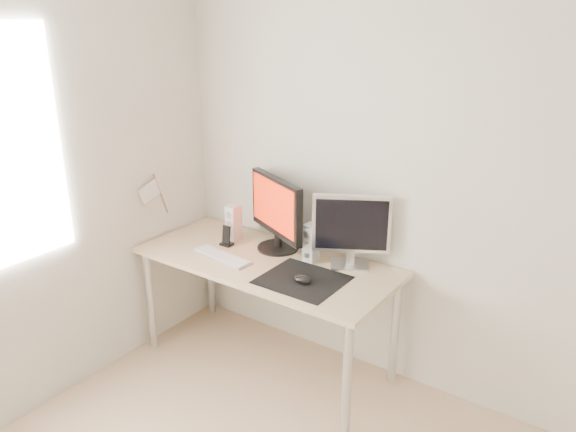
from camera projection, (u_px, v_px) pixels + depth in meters
The scene contains 11 objects.
wall_back at pixel (446, 189), 2.98m from camera, with size 3.50×3.50×0.00m, color silver.
mousepad at pixel (302, 280), 3.12m from camera, with size 0.45×0.40×0.00m, color black.
mouse at pixel (303, 279), 3.08m from camera, with size 0.11×0.06×0.04m, color black.
desk at pixel (266, 271), 3.41m from camera, with size 1.60×0.70×0.73m.
main_monitor at pixel (276, 211), 3.44m from camera, with size 0.52×0.35×0.47m.
second_monitor at pixel (351, 228), 3.21m from camera, with size 0.41×0.25×0.43m.
speaker_left at pixel (233, 223), 3.64m from camera, with size 0.07×0.09×0.23m.
speaker_right at pixel (311, 243), 3.33m from camera, with size 0.07×0.09×0.23m.
keyboard at pixel (222, 256), 3.40m from camera, with size 0.43×0.16×0.02m.
phone_dock at pixel (227, 239), 3.57m from camera, with size 0.07×0.06×0.13m.
pennant at pixel (153, 192), 3.59m from camera, with size 0.01×0.23×0.29m.
Camera 1 is at (0.95, -1.07, 2.14)m, focal length 35.00 mm.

